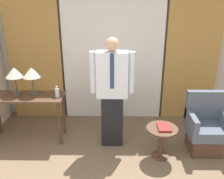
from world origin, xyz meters
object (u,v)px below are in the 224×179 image
(person, at_px, (112,90))
(table_lamp_right, at_px, (32,74))
(table_lamp_left, at_px, (14,74))
(bottle_by_lamp, at_px, (57,92))
(book, at_px, (164,127))
(side_table, at_px, (161,137))
(desk, at_px, (25,103))
(armchair, at_px, (206,129))

(person, bearing_deg, table_lamp_right, 170.72)
(table_lamp_left, xyz_separation_m, person, (1.51, -0.20, -0.18))
(bottle_by_lamp, height_order, book, bottle_by_lamp)
(table_lamp_left, bearing_deg, person, -7.66)
(side_table, height_order, book, book)
(table_lamp_right, xyz_separation_m, book, (1.99, -0.55, -0.61))
(desk, height_order, person, person)
(desk, bearing_deg, table_lamp_right, 27.76)
(desk, distance_m, person, 1.42)
(armchair, bearing_deg, desk, 174.75)
(person, height_order, side_table, person)
(bottle_by_lamp, distance_m, person, 0.86)
(bottle_by_lamp, relative_size, side_table, 0.37)
(desk, xyz_separation_m, table_lamp_right, (0.13, 0.07, 0.48))
(bottle_by_lamp, distance_m, armchair, 2.34)
(armchair, bearing_deg, table_lamp_left, 173.63)
(armchair, bearing_deg, person, 175.00)
(table_lamp_right, distance_m, person, 1.28)
(desk, relative_size, book, 5.17)
(bottle_by_lamp, bearing_deg, armchair, -5.73)
(book, bearing_deg, desk, 167.36)
(desk, height_order, bottle_by_lamp, bottle_by_lamp)
(person, height_order, book, person)
(side_table, bearing_deg, table_lamp_left, 166.41)
(armchair, distance_m, book, 0.73)
(person, distance_m, armchair, 1.54)
(desk, height_order, table_lamp_left, table_lamp_left)
(side_table, bearing_deg, desk, 167.40)
(table_lamp_right, relative_size, side_table, 0.91)
(table_lamp_left, height_order, side_table, table_lamp_left)
(table_lamp_left, bearing_deg, book, -13.62)
(desk, bearing_deg, armchair, -5.25)
(table_lamp_left, relative_size, person, 0.26)
(bottle_by_lamp, relative_size, armchair, 0.20)
(table_lamp_right, xyz_separation_m, armchair, (2.67, -0.33, -0.77))
(side_table, bearing_deg, table_lamp_right, 164.63)
(desk, distance_m, side_table, 2.17)
(side_table, distance_m, book, 0.17)
(armchair, relative_size, book, 3.76)
(table_lamp_left, distance_m, book, 2.40)
(person, height_order, armchair, person)
(desk, bearing_deg, bottle_by_lamp, -3.17)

